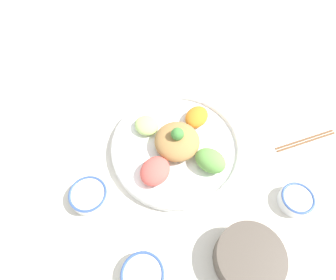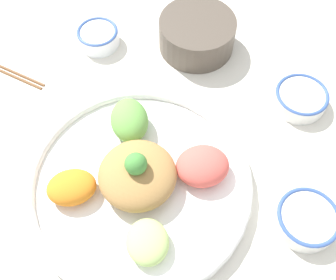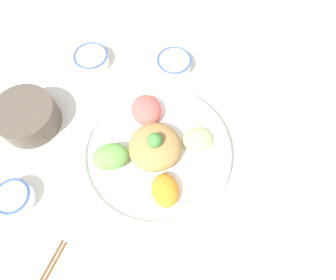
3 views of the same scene
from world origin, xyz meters
The scene contains 8 objects.
ground_plane centered at (0.00, 0.00, 0.00)m, with size 2.40×2.40×0.00m, color silver.
salad_platter centered at (0.02, 0.03, 0.03)m, with size 0.41×0.41×0.11m.
sauce_bowl_red centered at (0.32, -0.01, 0.02)m, with size 0.11×0.11×0.04m.
rice_bowl_blue centered at (-0.12, 0.37, 0.02)m, with size 0.09×0.09×0.04m.
sauce_bowl_dark centered at (0.33, 0.25, 0.02)m, with size 0.11×0.11×0.04m.
side_serving_bowl centered at (0.10, 0.39, 0.04)m, with size 0.17×0.17×0.07m.
chopsticks_pair_near centered at (-0.32, 0.27, 0.00)m, with size 0.21×0.09×0.01m.
serving_spoon_main centered at (-0.29, -0.16, 0.00)m, with size 0.10×0.12×0.01m.
Camera 1 is at (0.32, 0.34, 0.79)m, focal length 30.00 mm.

